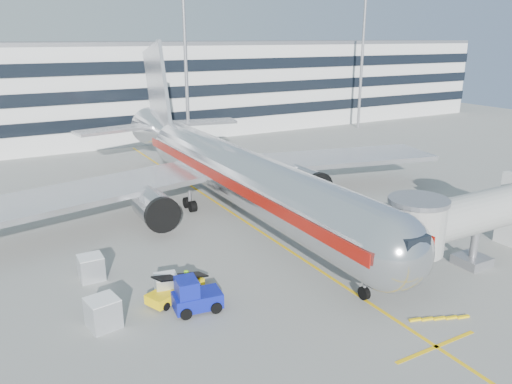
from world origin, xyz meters
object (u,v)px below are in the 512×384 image
cargo_container_right (91,267)px  cargo_container_left (166,286)px  cargo_container_front (103,313)px  baggage_tug (194,296)px  belt_loader (175,290)px  main_jet (229,169)px  ramp_worker (188,284)px

cargo_container_right → cargo_container_left: bearing=-53.2°
cargo_container_right → cargo_container_front: size_ratio=0.88×
cargo_container_right → cargo_container_front: 6.62m
baggage_tug → cargo_container_front: baggage_tug is taller
cargo_container_right → baggage_tug: bearing=-58.1°
belt_loader → cargo_container_front: bearing=-167.0°
main_jet → cargo_container_front: main_jet is taller
belt_loader → cargo_container_right: size_ratio=2.47×
baggage_tug → main_jet: bearing=56.9°
cargo_container_left → baggage_tug: bearing=-69.7°
belt_loader → baggage_tug: 2.15m
cargo_container_front → ramp_worker: size_ratio=0.99×
cargo_container_right → ramp_worker: ramp_worker is taller
cargo_container_left → cargo_container_right: cargo_container_right is taller
main_jet → cargo_container_right: bearing=-151.4°
main_jet → belt_loader: main_jet is taller
ramp_worker → cargo_container_front: bearing=154.5°
baggage_tug → cargo_container_left: bearing=110.3°
main_jet → ramp_worker: bearing=-125.4°
main_jet → cargo_container_left: size_ratio=30.75×
cargo_container_right → ramp_worker: (4.91, -5.86, 0.12)m
cargo_container_left → ramp_worker: 1.46m
belt_loader → ramp_worker: bearing=-30.0°
cargo_container_left → cargo_container_right: size_ratio=0.95×
ramp_worker → belt_loader: bearing=117.2°
cargo_container_right → cargo_container_front: cargo_container_front is taller
baggage_tug → belt_loader: bearing=103.0°
belt_loader → cargo_container_front: 5.03m
belt_loader → cargo_container_left: bearing=135.2°
cargo_container_left → ramp_worker: bearing=-36.5°
main_jet → cargo_container_front: 21.61m
belt_loader → cargo_container_front: (-4.89, -1.13, 0.34)m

